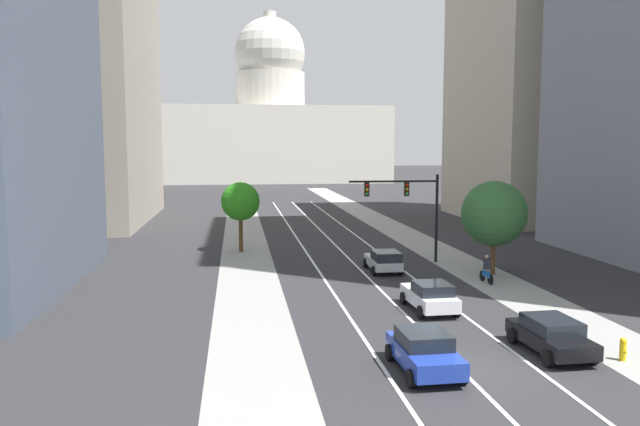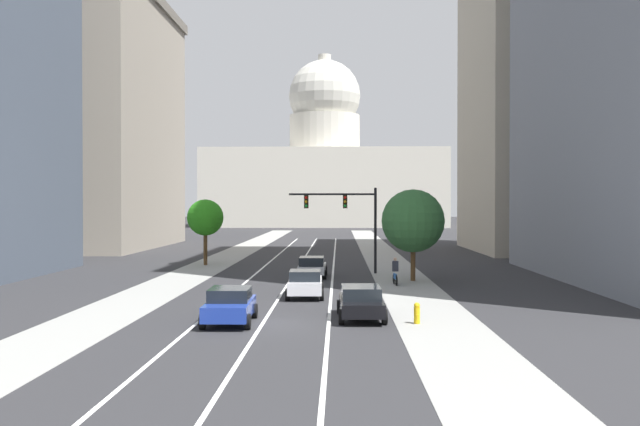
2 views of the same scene
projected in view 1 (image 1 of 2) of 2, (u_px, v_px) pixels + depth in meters
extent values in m
plane|color=#2B2B2D|center=(319.00, 228.00, 62.40)|extent=(400.00, 400.00, 0.00)
cube|color=gray|center=(244.00, 237.00, 56.49)|extent=(3.73, 130.00, 0.01)
cube|color=gray|center=(404.00, 234.00, 58.46)|extent=(3.73, 130.00, 0.01)
cube|color=white|center=(308.00, 255.00, 47.25)|extent=(0.16, 90.00, 0.01)
cube|color=white|center=(344.00, 254.00, 47.62)|extent=(0.16, 90.00, 0.01)
cube|color=white|center=(380.00, 253.00, 47.99)|extent=(0.16, 90.00, 0.01)
cube|color=#9E9384|center=(42.00, 91.00, 66.68)|extent=(21.74, 27.15, 28.13)
cube|color=#B7AD99|center=(538.00, 58.00, 68.62)|extent=(14.70, 20.14, 35.92)
cube|color=beige|center=(271.00, 145.00, 145.95)|extent=(53.37, 24.19, 17.16)
cylinder|color=beige|center=(270.00, 90.00, 144.61)|extent=(15.94, 15.94, 8.05)
sphere|color=beige|center=(270.00, 53.00, 143.70)|extent=(16.24, 16.24, 16.24)
cylinder|color=beige|center=(270.00, 21.00, 142.92)|extent=(2.92, 2.92, 4.06)
cube|color=#1E389E|center=(424.00, 355.00, 22.65)|extent=(1.92, 4.09, 0.65)
cube|color=black|center=(424.00, 338.00, 22.69)|extent=(1.73, 2.12, 0.54)
cylinder|color=black|center=(390.00, 352.00, 23.90)|extent=(0.23, 0.64, 0.64)
cylinder|color=black|center=(435.00, 350.00, 24.18)|extent=(0.23, 0.64, 0.64)
cylinder|color=black|center=(411.00, 378.00, 21.20)|extent=(0.23, 0.64, 0.64)
cylinder|color=black|center=(462.00, 375.00, 21.48)|extent=(0.23, 0.64, 0.64)
cube|color=black|center=(551.00, 338.00, 24.69)|extent=(1.93, 4.26, 0.58)
cube|color=black|center=(552.00, 325.00, 24.59)|extent=(1.73, 2.27, 0.54)
cylinder|color=black|center=(512.00, 336.00, 25.98)|extent=(0.24, 0.65, 0.64)
cylinder|color=black|center=(552.00, 334.00, 26.27)|extent=(0.24, 0.65, 0.64)
cylinder|color=black|center=(548.00, 359.00, 23.17)|extent=(0.24, 0.65, 0.64)
cylinder|color=black|center=(592.00, 356.00, 23.46)|extent=(0.24, 0.65, 0.64)
cube|color=#B2B5BA|center=(383.00, 262.00, 40.99)|extent=(1.81, 4.06, 0.56)
cube|color=black|center=(386.00, 256.00, 39.98)|extent=(1.65, 2.11, 0.60)
cylinder|color=black|center=(365.00, 263.00, 42.27)|extent=(0.23, 0.64, 0.64)
cylinder|color=black|center=(391.00, 262.00, 42.49)|extent=(0.23, 0.64, 0.64)
cylinder|color=black|center=(374.00, 271.00, 39.56)|extent=(0.23, 0.64, 0.64)
cylinder|color=black|center=(401.00, 270.00, 39.78)|extent=(0.23, 0.64, 0.64)
cube|color=silver|center=(429.00, 298.00, 31.16)|extent=(1.89, 4.23, 0.65)
cube|color=black|center=(433.00, 288.00, 30.62)|extent=(1.69, 1.97, 0.53)
cylinder|color=black|center=(404.00, 298.00, 32.46)|extent=(0.24, 0.65, 0.64)
cylinder|color=black|center=(436.00, 297.00, 32.74)|extent=(0.24, 0.65, 0.64)
cylinder|color=black|center=(421.00, 312.00, 29.66)|extent=(0.24, 0.65, 0.64)
cylinder|color=black|center=(456.00, 311.00, 29.94)|extent=(0.24, 0.65, 0.64)
cylinder|color=black|center=(437.00, 219.00, 43.93)|extent=(0.20, 0.20, 6.24)
cylinder|color=black|center=(394.00, 181.00, 43.23)|extent=(6.31, 0.14, 0.14)
cube|color=black|center=(407.00, 189.00, 43.42)|extent=(0.32, 0.28, 0.96)
sphere|color=red|center=(407.00, 185.00, 43.24)|extent=(0.20, 0.20, 0.20)
sphere|color=orange|center=(407.00, 189.00, 43.27)|extent=(0.20, 0.20, 0.20)
sphere|color=green|center=(407.00, 194.00, 43.30)|extent=(0.20, 0.20, 0.20)
cube|color=black|center=(367.00, 189.00, 43.04)|extent=(0.32, 0.28, 0.96)
sphere|color=red|center=(367.00, 185.00, 42.86)|extent=(0.20, 0.20, 0.20)
sphere|color=orange|center=(367.00, 190.00, 42.89)|extent=(0.20, 0.20, 0.20)
sphere|color=green|center=(367.00, 194.00, 42.92)|extent=(0.20, 0.20, 0.20)
cylinder|color=yellow|center=(623.00, 352.00, 23.85)|extent=(0.26, 0.26, 0.70)
sphere|color=yellow|center=(623.00, 341.00, 23.81)|extent=(0.26, 0.26, 0.26)
cylinder|color=yellow|center=(625.00, 352.00, 23.69)|extent=(0.10, 0.12, 0.10)
cylinder|color=black|center=(490.00, 279.00, 36.93)|extent=(0.10, 0.66, 0.66)
cylinder|color=black|center=(482.00, 276.00, 37.94)|extent=(0.10, 0.66, 0.66)
cube|color=#1959B2|center=(486.00, 274.00, 37.41)|extent=(0.14, 1.00, 0.36)
cube|color=#262833|center=(487.00, 264.00, 37.29)|extent=(0.38, 0.31, 0.64)
sphere|color=tan|center=(487.00, 257.00, 37.32)|extent=(0.22, 0.22, 0.22)
cylinder|color=#51381E|center=(241.00, 233.00, 48.52)|extent=(0.32, 0.32, 2.90)
sphere|color=#2C881A|center=(240.00, 201.00, 48.25)|extent=(3.00, 3.00, 3.00)
cylinder|color=#51381E|center=(493.00, 255.00, 39.78)|extent=(0.32, 0.32, 2.50)
sphere|color=#2E5E2F|center=(494.00, 213.00, 39.49)|extent=(4.16, 4.16, 4.16)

